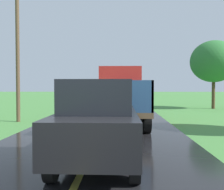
{
  "coord_description": "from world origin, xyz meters",
  "views": [
    {
      "loc": [
        0.83,
        -2.96,
        1.84
      ],
      "look_at": [
        0.28,
        11.53,
        1.4
      ],
      "focal_mm": 40.96,
      "sensor_mm": 36.0,
      "label": 1
    }
  ],
  "objects": [
    {
      "name": "following_car",
      "position": [
        0.3,
        2.91,
        1.07
      ],
      "size": [
        1.74,
        4.1,
        1.92
      ],
      "color": "black",
      "rests_on": "road_surface"
    },
    {
      "name": "banana_truck_far",
      "position": [
        0.3,
        19.17,
        1.48
      ],
      "size": [
        2.38,
        5.82,
        2.8
      ],
      "color": "#2D2D30",
      "rests_on": "road_surface"
    },
    {
      "name": "roadside_tree_near_left",
      "position": [
        8.69,
        19.21,
        4.04
      ],
      "size": [
        3.95,
        3.95,
        5.83
      ],
      "color": "#4C3823",
      "rests_on": "ground"
    },
    {
      "name": "banana_truck_near",
      "position": [
        0.77,
        9.33,
        1.47
      ],
      "size": [
        2.38,
        5.82,
        2.8
      ],
      "color": "#2D2D30",
      "rests_on": "road_surface"
    },
    {
      "name": "utility_pole_roadside",
      "position": [
        -4.69,
        10.42,
        4.0
      ],
      "size": [
        1.96,
        0.2,
        7.42
      ],
      "color": "brown",
      "rests_on": "ground"
    }
  ]
}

